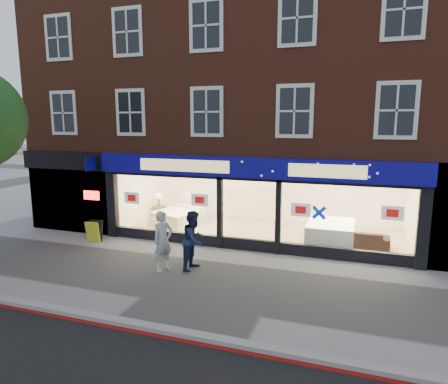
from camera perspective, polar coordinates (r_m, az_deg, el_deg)
The scene contains 12 objects.
ground at distance 11.52m, azimuth -0.71°, elevation -12.83°, with size 120.00×120.00×0.00m, color gray.
kerb_line at distance 8.96m, azimuth -7.80°, elevation -20.01°, with size 60.00×0.10×0.01m, color #8C0A07.
kerb_stone at distance 9.09m, azimuth -7.22°, elevation -19.14°, with size 60.00×0.25×0.12m, color gray.
showroom_floor at distance 16.27m, azimuth 5.54°, elevation -5.78°, with size 11.00×4.50×0.10m, color tan.
building at distance 17.44m, azimuth 7.22°, elevation 17.21°, with size 19.00×8.26×10.30m.
display_bed at distance 17.38m, azimuth -6.17°, elevation -3.44°, with size 2.30×2.54×1.20m.
bedside_table at distance 18.70m, azimuth -9.24°, elevation -2.74°, with size 0.45×0.45×0.55m, color brown.
mattress_stack at distance 14.93m, azimuth 14.96°, elevation -5.74°, with size 1.61×2.04×0.80m.
sofa at distance 15.01m, azimuth 18.78°, elevation -6.29°, with size 2.00×0.78×0.59m, color black.
a_board at distance 15.79m, azimuth -18.04°, elevation -5.38°, with size 0.53×0.34×0.82m, color #C7D225.
pedestrian_grey at distance 12.27m, azimuth -8.72°, elevation -6.93°, with size 0.67×0.44×1.84m, color #B3B4BB.
pedestrian_blue at distance 12.29m, azimuth -4.32°, elevation -6.85°, with size 0.89×0.69×1.82m, color #172141.
Camera 1 is at (3.57, -9.99, 4.49)m, focal length 32.00 mm.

